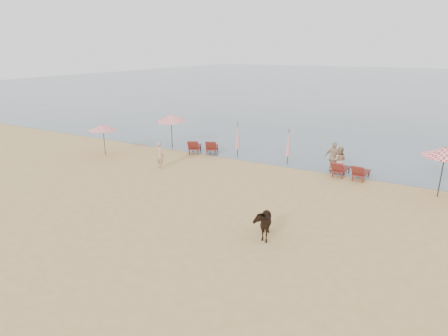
% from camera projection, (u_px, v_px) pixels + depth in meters
% --- Properties ---
extents(ground, '(120.00, 120.00, 0.00)m').
position_uv_depth(ground, '(166.00, 225.00, 15.57)').
color(ground, tan).
rests_on(ground, ground).
extents(sea, '(160.00, 140.00, 0.06)m').
position_uv_depth(sea, '(388.00, 82.00, 82.35)').
color(sea, '#51606B').
rests_on(sea, ground).
extents(lounger_cluster_left, '(2.55, 2.51, 0.70)m').
position_uv_depth(lounger_cluster_left, '(203.00, 147.00, 26.10)').
color(lounger_cluster_left, maroon).
rests_on(lounger_cluster_left, ground).
extents(lounger_cluster_right, '(1.99, 1.92, 0.65)m').
position_uv_depth(lounger_cluster_right, '(350.00, 170.00, 21.13)').
color(lounger_cluster_right, maroon).
rests_on(lounger_cluster_right, ground).
extents(umbrella_open_left_a, '(1.89, 1.89, 2.15)m').
position_uv_depth(umbrella_open_left_a, '(103.00, 127.00, 25.29)').
color(umbrella_open_left_a, black).
rests_on(umbrella_open_left_a, ground).
extents(umbrella_open_left_b, '(2.04, 2.08, 2.60)m').
position_uv_depth(umbrella_open_left_b, '(171.00, 118.00, 27.04)').
color(umbrella_open_left_b, black).
rests_on(umbrella_open_left_b, ground).
extents(umbrella_open_right, '(2.10, 2.10, 2.56)m').
position_uv_depth(umbrella_open_right, '(446.00, 152.00, 17.86)').
color(umbrella_open_right, black).
rests_on(umbrella_open_right, ground).
extents(umbrella_closed_left, '(0.29, 0.29, 2.35)m').
position_uv_depth(umbrella_closed_left, '(238.00, 136.00, 24.97)').
color(umbrella_closed_left, black).
rests_on(umbrella_closed_left, ground).
extents(umbrella_closed_right, '(0.28, 0.28, 2.31)m').
position_uv_depth(umbrella_closed_right, '(288.00, 143.00, 23.27)').
color(umbrella_closed_right, black).
rests_on(umbrella_closed_right, ground).
extents(cow, '(1.19, 1.65, 1.27)m').
position_uv_depth(cow, '(262.00, 222.00, 14.45)').
color(cow, black).
rests_on(cow, ground).
extents(beachgoer_left, '(0.69, 0.55, 1.65)m').
position_uv_depth(beachgoer_left, '(160.00, 155.00, 22.88)').
color(beachgoer_left, tan).
rests_on(beachgoer_left, ground).
extents(beachgoer_right_a, '(0.87, 0.71, 1.64)m').
position_uv_depth(beachgoer_right_a, '(339.00, 160.00, 21.70)').
color(beachgoer_right_a, tan).
rests_on(beachgoer_right_a, ground).
extents(beachgoer_right_b, '(1.15, 0.63, 1.86)m').
position_uv_depth(beachgoer_right_b, '(334.00, 158.00, 21.83)').
color(beachgoer_right_b, tan).
rests_on(beachgoer_right_b, ground).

